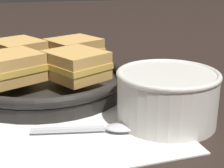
% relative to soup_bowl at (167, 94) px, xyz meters
% --- Properties ---
extents(ground_plane, '(4.00, 4.00, 0.00)m').
position_rel_soup_bowl_xyz_m(ground_plane, '(-0.07, 0.04, -0.04)').
color(ground_plane, black).
extents(napkin, '(0.29, 0.25, 0.00)m').
position_rel_soup_bowl_xyz_m(napkin, '(-0.13, 0.01, -0.04)').
color(napkin, white).
rests_on(napkin, ground_plane).
extents(soup_bowl, '(0.15, 0.15, 0.08)m').
position_rel_soup_bowl_xyz_m(soup_bowl, '(0.00, 0.00, 0.00)').
color(soup_bowl, silver).
rests_on(soup_bowl, ground_plane).
extents(spoon, '(0.15, 0.05, 0.01)m').
position_rel_soup_bowl_xyz_m(spoon, '(-0.09, -0.01, -0.04)').
color(spoon, silver).
rests_on(spoon, napkin).
extents(skillet, '(0.30, 0.30, 0.04)m').
position_rel_soup_bowl_xyz_m(skillet, '(-0.16, 0.18, -0.02)').
color(skillet, black).
rests_on(skillet, ground_plane).
extents(sandwich_near_left, '(0.12, 0.12, 0.05)m').
position_rel_soup_bowl_xyz_m(sandwich_near_left, '(-0.10, 0.22, 0.02)').
color(sandwich_near_left, tan).
rests_on(sandwich_near_left, skillet).
extents(sandwich_near_right, '(0.12, 0.12, 0.05)m').
position_rel_soup_bowl_xyz_m(sandwich_near_right, '(-0.20, 0.24, 0.02)').
color(sandwich_near_right, tan).
rests_on(sandwich_near_right, skillet).
extents(sandwich_far_left, '(0.12, 0.12, 0.05)m').
position_rel_soup_bowl_xyz_m(sandwich_far_left, '(-0.22, 0.13, 0.02)').
color(sandwich_far_left, tan).
rests_on(sandwich_far_left, skillet).
extents(sandwich_far_right, '(0.12, 0.12, 0.05)m').
position_rel_soup_bowl_xyz_m(sandwich_far_right, '(-0.11, 0.12, 0.02)').
color(sandwich_far_right, tan).
rests_on(sandwich_far_right, skillet).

